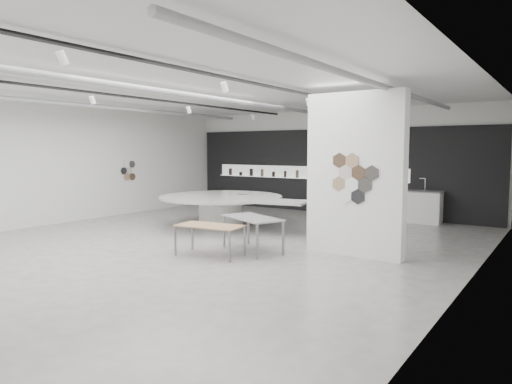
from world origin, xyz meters
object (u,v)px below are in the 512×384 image
Objects in this scene: partition_column at (355,175)px; sample_table_wood at (210,227)px; sample_table_stone at (252,220)px; kitchen_counter at (412,206)px; display_island at (223,207)px.

partition_column reaches higher than sample_table_wood.
kitchen_counter is at bearing 74.54° from sample_table_stone.
display_island is 3.83m from sample_table_wood.
display_island is 2.84× the size of kitchen_counter.
display_island is at bearing 140.14° from sample_table_stone.
partition_column is 1.95× the size of kitchen_counter.
partition_column is 2.54m from sample_table_stone.
sample_table_stone is at bearing -108.04° from kitchen_counter.
sample_table_wood is (-2.61, -1.87, -1.16)m from partition_column.
display_island is 3.37× the size of sample_table_wood.
kitchen_counter is (4.49, 4.24, -0.10)m from display_island.
partition_column reaches higher than kitchen_counter.
sample_table_wood is at bearing -144.37° from partition_column.
kitchen_counter is at bearing 72.61° from sample_table_wood.
sample_table_wood is (2.17, -3.15, 0.02)m from display_island.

